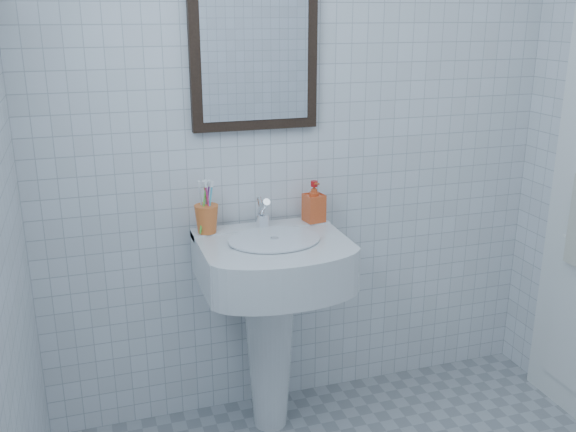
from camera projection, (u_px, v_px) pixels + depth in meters
name	position (u px, v px, depth m)	size (l,w,h in m)	color
wall_back	(303.00, 123.00, 2.61)	(2.20, 0.02, 2.50)	silver
washbasin	(271.00, 301.00, 2.56)	(0.56, 0.41, 0.87)	silver
faucet	(263.00, 215.00, 2.55)	(0.05, 0.12, 0.13)	white
toothbrush_cup	(207.00, 219.00, 2.49)	(0.09, 0.09, 0.11)	orange
soap_dispenser	(314.00, 201.00, 2.62)	(0.08, 0.08, 0.17)	red
wall_mirror	(254.00, 49.00, 2.44)	(0.50, 0.04, 0.62)	black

